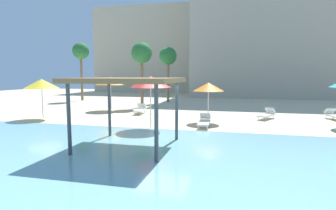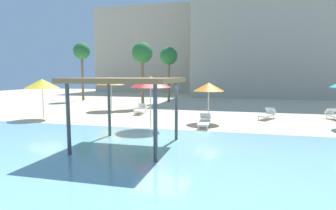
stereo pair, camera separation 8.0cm
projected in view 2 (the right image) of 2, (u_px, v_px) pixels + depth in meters
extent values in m
plane|color=beige|center=(163.00, 136.00, 13.12)|extent=(80.00, 80.00, 0.00)
cube|color=#7AB7C1|center=(117.00, 174.00, 8.06)|extent=(44.00, 13.50, 0.04)
cylinder|color=#42474C|center=(109.00, 109.00, 12.94)|extent=(0.14, 0.14, 2.65)
cylinder|color=#42474C|center=(176.00, 111.00, 12.16)|extent=(0.14, 0.14, 2.65)
cylinder|color=#42474C|center=(68.00, 120.00, 9.78)|extent=(0.14, 0.14, 2.65)
cylinder|color=#42474C|center=(155.00, 124.00, 9.00)|extent=(0.14, 0.14, 2.65)
cube|color=olive|center=(128.00, 80.00, 10.82)|extent=(3.98, 3.98, 0.18)
cylinder|color=silver|center=(43.00, 103.00, 18.41)|extent=(0.06, 0.06, 2.06)
cone|color=yellow|center=(42.00, 84.00, 18.27)|extent=(2.27, 2.27, 0.62)
cylinder|color=silver|center=(208.00, 107.00, 17.05)|extent=(0.06, 0.06, 1.95)
cone|color=orange|center=(209.00, 87.00, 16.91)|extent=(1.94, 1.94, 0.53)
cylinder|color=silver|center=(151.00, 108.00, 14.87)|extent=(0.06, 0.06, 2.28)
cone|color=red|center=(151.00, 82.00, 14.71)|extent=(2.23, 2.23, 0.61)
cylinder|color=silver|center=(111.00, 97.00, 22.82)|extent=(0.06, 0.06, 2.14)
cone|color=orange|center=(111.00, 81.00, 22.67)|extent=(2.42, 2.42, 0.67)
cylinder|color=white|center=(207.00, 128.00, 14.57)|extent=(0.05, 0.05, 0.22)
cylinder|color=white|center=(198.00, 128.00, 14.67)|extent=(0.05, 0.05, 0.22)
cylinder|color=white|center=(209.00, 123.00, 15.96)|extent=(0.05, 0.05, 0.22)
cylinder|color=white|center=(201.00, 123.00, 16.07)|extent=(0.05, 0.05, 0.22)
cube|color=white|center=(204.00, 123.00, 15.30)|extent=(0.63, 1.81, 0.10)
cube|color=white|center=(205.00, 116.00, 15.99)|extent=(0.61, 0.52, 0.40)
cylinder|color=white|center=(266.00, 119.00, 17.54)|extent=(0.05, 0.05, 0.22)
cylinder|color=white|center=(259.00, 118.00, 17.85)|extent=(0.05, 0.05, 0.22)
cylinder|color=white|center=(274.00, 117.00, 18.63)|extent=(0.05, 0.05, 0.22)
cylinder|color=white|center=(267.00, 116.00, 18.94)|extent=(0.05, 0.05, 0.22)
cube|color=white|center=(266.00, 115.00, 18.22)|extent=(1.34, 1.88, 0.10)
cube|color=white|center=(271.00, 110.00, 18.75)|extent=(0.76, 0.72, 0.40)
cylinder|color=white|center=(334.00, 117.00, 18.48)|extent=(0.05, 0.05, 0.22)
cylinder|color=white|center=(327.00, 117.00, 18.51)|extent=(0.05, 0.05, 0.22)
cube|color=white|center=(336.00, 116.00, 17.76)|extent=(0.91, 1.88, 0.10)
cube|color=white|center=(331.00, 111.00, 18.47)|extent=(0.68, 0.61, 0.40)
cylinder|color=white|center=(141.00, 114.00, 20.00)|extent=(0.05, 0.05, 0.22)
cylinder|color=white|center=(135.00, 114.00, 20.06)|extent=(0.05, 0.05, 0.22)
cylinder|color=white|center=(145.00, 111.00, 21.42)|extent=(0.05, 0.05, 0.22)
cylinder|color=white|center=(139.00, 111.00, 21.48)|extent=(0.05, 0.05, 0.22)
cube|color=white|center=(140.00, 110.00, 20.72)|extent=(0.80, 1.86, 0.10)
cube|color=white|center=(142.00, 106.00, 21.42)|extent=(0.65, 0.57, 0.40)
cylinder|color=brown|center=(143.00, 82.00, 25.13)|extent=(0.28, 0.28, 4.64)
sphere|color=#286B33|center=(142.00, 53.00, 24.84)|extent=(1.90, 1.90, 1.90)
cylinder|color=brown|center=(169.00, 81.00, 29.67)|extent=(0.28, 0.28, 4.67)
sphere|color=#286B33|center=(169.00, 56.00, 29.38)|extent=(1.90, 1.90, 1.90)
cylinder|color=brown|center=(83.00, 77.00, 31.71)|extent=(0.28, 0.28, 5.38)
sphere|color=#286B33|center=(82.00, 51.00, 31.38)|extent=(1.90, 1.90, 1.90)
cube|color=beige|center=(162.00, 51.00, 49.72)|extent=(22.59, 8.47, 14.73)
cube|color=#B2A893|center=(281.00, 26.00, 37.44)|extent=(23.43, 11.34, 19.27)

